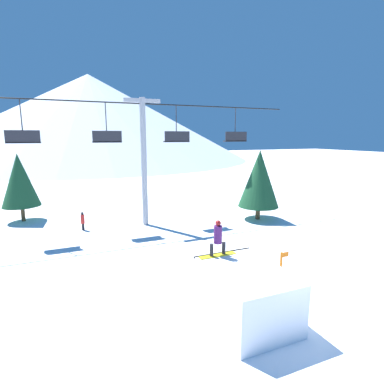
% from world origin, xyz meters
% --- Properties ---
extents(ground_plane, '(220.00, 220.00, 0.00)m').
position_xyz_m(ground_plane, '(0.00, 0.00, 0.00)').
color(ground_plane, white).
extents(mountain_ridge, '(82.73, 82.73, 22.03)m').
position_xyz_m(mountain_ridge, '(0.00, 78.99, 11.01)').
color(mountain_ridge, silver).
rests_on(mountain_ridge, ground_plane).
extents(snow_ramp, '(2.37, 3.32, 1.77)m').
position_xyz_m(snow_ramp, '(-1.20, 0.92, 0.89)').
color(snow_ramp, white).
rests_on(snow_ramp, ground_plane).
extents(snowboarder, '(1.44, 0.30, 1.35)m').
position_xyz_m(snowboarder, '(-1.54, 2.31, 2.43)').
color(snowboarder, yellow).
rests_on(snowboarder, snow_ramp).
extents(chairlift, '(22.08, 0.44, 8.60)m').
position_xyz_m(chairlift, '(-1.62, 12.99, 5.32)').
color(chairlift, '#9E9EA3').
rests_on(chairlift, ground_plane).
extents(pine_tree_near, '(2.96, 2.96, 5.15)m').
position_xyz_m(pine_tree_near, '(6.49, 11.22, 3.05)').
color(pine_tree_near, '#4C3823').
rests_on(pine_tree_near, ground_plane).
extents(pine_tree_far, '(2.57, 2.57, 4.92)m').
position_xyz_m(pine_tree_far, '(-9.65, 17.33, 3.02)').
color(pine_tree_far, '#4C3823').
rests_on(pine_tree_far, ground_plane).
extents(trail_marker, '(0.41, 0.10, 1.36)m').
position_xyz_m(trail_marker, '(1.56, 2.47, 0.73)').
color(trail_marker, orange).
rests_on(trail_marker, ground_plane).
extents(distant_skier, '(0.24, 0.24, 1.23)m').
position_xyz_m(distant_skier, '(-5.74, 13.35, 0.67)').
color(distant_skier, black).
rests_on(distant_skier, ground_plane).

